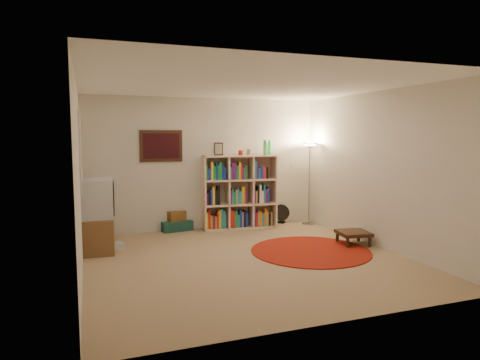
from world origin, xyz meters
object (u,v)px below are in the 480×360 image
Objects in this scene: floor_lamp at (310,156)px; side_table at (353,233)px; floor_fan at (281,214)px; suitcase at (176,225)px; bookshelf at (238,193)px; tv_stand at (96,217)px.

floor_lamp reaches higher than side_table.
floor_fan is at bearing 147.66° from floor_lamp.
suitcase is 1.13× the size of side_table.
bookshelf is 2.76m from tv_stand.
floor_fan is 2.18m from suitcase.
floor_lamp is at bearing -16.68° from suitcase.
floor_lamp is 1.31m from floor_fan.
floor_fan is (0.99, 0.15, -0.49)m from bookshelf.
floor_fan is at bearing 18.85° from tv_stand.
suitcase is (-2.65, 0.36, -1.28)m from floor_lamp.
tv_stand is (-2.63, -0.83, -0.14)m from bookshelf.
bookshelf is 2.34m from side_table.
floor_lamp is at bearing 13.15° from tv_stand.
suitcase is at bearing 39.40° from tv_stand.
bookshelf reaches higher than suitcase.
side_table is at bearing -47.80° from suitcase.
bookshelf is at bearing 174.12° from floor_lamp.
floor_fan reaches higher than suitcase.
bookshelf is 1.03× the size of floor_lamp.
bookshelf is 1.34m from suitcase.
tv_stand is 1.84m from suitcase.
floor_fan is 0.70× the size of side_table.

